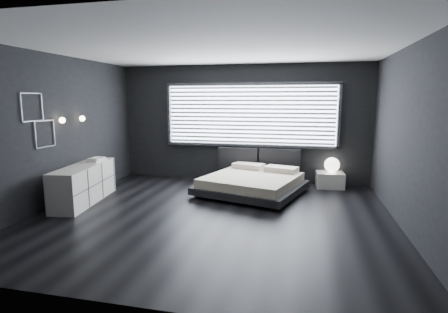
# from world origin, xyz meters

# --- Properties ---
(room) EXTENTS (6.04, 6.00, 2.80)m
(room) POSITION_xyz_m (0.00, 0.00, 1.40)
(room) COLOR black
(room) RESTS_ON ground
(window) EXTENTS (4.14, 0.09, 1.52)m
(window) POSITION_xyz_m (0.20, 2.70, 1.61)
(window) COLOR white
(window) RESTS_ON ground
(headboard) EXTENTS (1.96, 0.16, 0.52)m
(headboard) POSITION_xyz_m (0.44, 2.64, 0.57)
(headboard) COLOR black
(headboard) RESTS_ON ground
(sconce_near) EXTENTS (0.18, 0.11, 0.11)m
(sconce_near) POSITION_xyz_m (-2.88, 0.05, 1.60)
(sconce_near) COLOR silver
(sconce_near) RESTS_ON ground
(sconce_far) EXTENTS (0.18, 0.11, 0.11)m
(sconce_far) POSITION_xyz_m (-2.88, 0.65, 1.60)
(sconce_far) COLOR silver
(sconce_far) RESTS_ON ground
(wall_art_upper) EXTENTS (0.01, 0.48, 0.48)m
(wall_art_upper) POSITION_xyz_m (-2.98, -0.55, 1.85)
(wall_art_upper) COLOR #47474C
(wall_art_upper) RESTS_ON ground
(wall_art_lower) EXTENTS (0.01, 0.48, 0.48)m
(wall_art_lower) POSITION_xyz_m (-2.98, -0.30, 1.38)
(wall_art_lower) COLOR #47474C
(wall_art_lower) RESTS_ON ground
(bed) EXTENTS (2.41, 2.35, 0.51)m
(bed) POSITION_xyz_m (0.45, 1.59, 0.24)
(bed) COLOR black
(bed) RESTS_ON ground
(nightstand) EXTENTS (0.63, 0.54, 0.35)m
(nightstand) POSITION_xyz_m (2.09, 2.50, 0.17)
(nightstand) COLOR silver
(nightstand) RESTS_ON ground
(orb_lamp) EXTENTS (0.34, 0.34, 0.34)m
(orb_lamp) POSITION_xyz_m (2.12, 2.54, 0.52)
(orb_lamp) COLOR white
(orb_lamp) RESTS_ON nightstand
(dresser) EXTENTS (0.78, 1.88, 0.73)m
(dresser) POSITION_xyz_m (-2.65, 0.25, 0.36)
(dresser) COLOR silver
(dresser) RESTS_ON ground
(book_stack) EXTENTS (0.30, 0.38, 0.07)m
(book_stack) POSITION_xyz_m (-2.65, 0.72, 0.76)
(book_stack) COLOR white
(book_stack) RESTS_ON dresser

